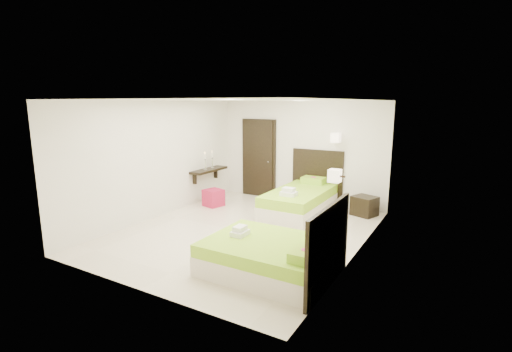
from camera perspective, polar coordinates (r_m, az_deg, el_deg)
The scene contains 7 objects.
floor at distance 7.56m, azimuth -1.81°, elevation -8.52°, with size 5.50×5.50×0.00m, color beige.
bed_single at distance 8.70m, azimuth 6.97°, elevation -3.65°, with size 1.34×2.23×1.84m.
bed_double at distance 5.72m, azimuth 2.80°, elevation -12.14°, with size 1.91×1.62×1.58m.
nightstand at distance 8.89m, azimuth 16.34°, elevation -4.44°, with size 0.50×0.45×0.45m, color black.
ottoman at distance 9.37m, azimuth -6.57°, elevation -3.34°, with size 0.42×0.42×0.42m, color maroon.
door at distance 10.16m, azimuth 0.42°, elevation 2.71°, with size 1.02×0.15×2.14m.
console_shelf at distance 9.78m, azimuth -7.29°, elevation 0.89°, with size 0.35×1.20×0.78m.
Camera 1 is at (3.76, -6.04, 2.55)m, focal length 26.00 mm.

